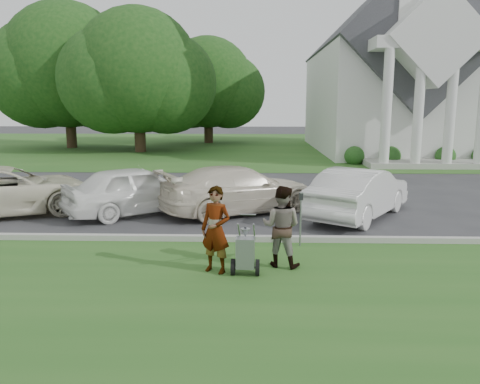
{
  "coord_description": "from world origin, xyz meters",
  "views": [
    {
      "loc": [
        -0.08,
        -10.35,
        3.28
      ],
      "look_at": [
        -0.39,
        0.0,
        1.33
      ],
      "focal_mm": 35.0,
      "sensor_mm": 36.0,
      "label": 1
    }
  ],
  "objects_px": {
    "church": "(387,65)",
    "parking_meter_near": "(301,212)",
    "car_c": "(239,189)",
    "car_a": "(7,191)",
    "striping_cart": "(245,254)",
    "person_left": "(216,230)",
    "person_right": "(281,227)",
    "tree_back": "(208,87)",
    "car_b": "(137,190)",
    "car_d": "(360,193)",
    "tree_far": "(67,71)",
    "tree_left": "(137,77)"
  },
  "relations": [
    {
      "from": "parking_meter_near",
      "to": "car_d",
      "type": "height_order",
      "value": "car_d"
    },
    {
      "from": "parking_meter_near",
      "to": "church",
      "type": "bearing_deg",
      "value": 70.75
    },
    {
      "from": "church",
      "to": "person_left",
      "type": "xyz_separation_m",
      "value": [
        -9.82,
        -24.67,
        -5.08
      ]
    },
    {
      "from": "tree_far",
      "to": "tree_back",
      "type": "height_order",
      "value": "tree_far"
    },
    {
      "from": "tree_far",
      "to": "car_c",
      "type": "height_order",
      "value": "tree_far"
    },
    {
      "from": "car_b",
      "to": "person_left",
      "type": "bearing_deg",
      "value": 172.86
    },
    {
      "from": "person_left",
      "to": "car_c",
      "type": "bearing_deg",
      "value": 112.64
    },
    {
      "from": "tree_left",
      "to": "person_right",
      "type": "relative_size",
      "value": 6.39
    },
    {
      "from": "person_left",
      "to": "person_right",
      "type": "height_order",
      "value": "person_left"
    },
    {
      "from": "church",
      "to": "car_b",
      "type": "bearing_deg",
      "value": -122.65
    },
    {
      "from": "person_right",
      "to": "car_d",
      "type": "xyz_separation_m",
      "value": [
        2.54,
        4.35,
        -0.1
      ]
    },
    {
      "from": "car_c",
      "to": "car_a",
      "type": "bearing_deg",
      "value": 65.0
    },
    {
      "from": "striping_cart",
      "to": "person_left",
      "type": "bearing_deg",
      "value": 168.91
    },
    {
      "from": "car_c",
      "to": "striping_cart",
      "type": "bearing_deg",
      "value": 154.13
    },
    {
      "from": "striping_cart",
      "to": "person_left",
      "type": "relative_size",
      "value": 0.64
    },
    {
      "from": "church",
      "to": "person_left",
      "type": "height_order",
      "value": "church"
    },
    {
      "from": "person_right",
      "to": "car_b",
      "type": "bearing_deg",
      "value": -30.08
    },
    {
      "from": "person_left",
      "to": "person_right",
      "type": "distance_m",
      "value": 1.36
    },
    {
      "from": "person_right",
      "to": "tree_back",
      "type": "bearing_deg",
      "value": -63.58
    },
    {
      "from": "church",
      "to": "person_right",
      "type": "bearing_deg",
      "value": -109.34
    },
    {
      "from": "car_b",
      "to": "car_c",
      "type": "distance_m",
      "value": 3.09
    },
    {
      "from": "tree_far",
      "to": "car_a",
      "type": "relative_size",
      "value": 2.22
    },
    {
      "from": "tree_far",
      "to": "tree_left",
      "type": "bearing_deg",
      "value": -26.56
    },
    {
      "from": "person_right",
      "to": "car_c",
      "type": "xyz_separation_m",
      "value": [
        -1.01,
        4.87,
        -0.12
      ]
    },
    {
      "from": "tree_left",
      "to": "parking_meter_near",
      "type": "bearing_deg",
      "value": -67.48
    },
    {
      "from": "person_left",
      "to": "car_a",
      "type": "relative_size",
      "value": 0.33
    },
    {
      "from": "church",
      "to": "person_right",
      "type": "xyz_separation_m",
      "value": [
        -8.52,
        -24.27,
        -5.11
      ]
    },
    {
      "from": "church",
      "to": "tree_left",
      "type": "distance_m",
      "value": 17.07
    },
    {
      "from": "tree_far",
      "to": "striping_cart",
      "type": "relative_size",
      "value": 10.55
    },
    {
      "from": "tree_left",
      "to": "tree_far",
      "type": "relative_size",
      "value": 0.91
    },
    {
      "from": "parking_meter_near",
      "to": "car_b",
      "type": "distance_m",
      "value": 5.62
    },
    {
      "from": "church",
      "to": "tree_far",
      "type": "height_order",
      "value": "church"
    },
    {
      "from": "person_right",
      "to": "car_b",
      "type": "relative_size",
      "value": 0.38
    },
    {
      "from": "tree_back",
      "to": "parking_meter_near",
      "type": "height_order",
      "value": "tree_back"
    },
    {
      "from": "car_a",
      "to": "car_b",
      "type": "xyz_separation_m",
      "value": [
        3.88,
        0.21,
        0.01
      ]
    },
    {
      "from": "striping_cart",
      "to": "car_b",
      "type": "bearing_deg",
      "value": 125.45
    },
    {
      "from": "tree_back",
      "to": "car_c",
      "type": "distance_m",
      "value": 26.81
    },
    {
      "from": "church",
      "to": "parking_meter_near",
      "type": "height_order",
      "value": "church"
    },
    {
      "from": "parking_meter_near",
      "to": "car_a",
      "type": "distance_m",
      "value": 9.01
    },
    {
      "from": "church",
      "to": "tree_back",
      "type": "bearing_deg",
      "value": 152.15
    },
    {
      "from": "tree_back",
      "to": "car_b",
      "type": "height_order",
      "value": "tree_back"
    },
    {
      "from": "person_right",
      "to": "car_d",
      "type": "height_order",
      "value": "person_right"
    },
    {
      "from": "tree_back",
      "to": "parking_meter_near",
      "type": "relative_size",
      "value": 7.46
    },
    {
      "from": "tree_back",
      "to": "parking_meter_near",
      "type": "xyz_separation_m",
      "value": [
        5.02,
        -29.76,
        -3.91
      ]
    },
    {
      "from": "tree_left",
      "to": "person_right",
      "type": "height_order",
      "value": "tree_left"
    },
    {
      "from": "car_c",
      "to": "church",
      "type": "bearing_deg",
      "value": -55.16
    },
    {
      "from": "car_b",
      "to": "church",
      "type": "bearing_deg",
      "value": -69.01
    },
    {
      "from": "tree_back",
      "to": "car_c",
      "type": "height_order",
      "value": "tree_back"
    },
    {
      "from": "person_right",
      "to": "car_b",
      "type": "height_order",
      "value": "person_right"
    },
    {
      "from": "church",
      "to": "car_b",
      "type": "height_order",
      "value": "church"
    }
  ]
}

